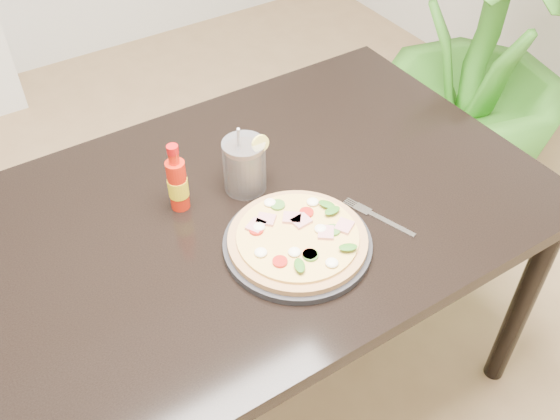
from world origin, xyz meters
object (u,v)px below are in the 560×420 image
cola_cup (245,167)px  houseplant (482,53)px  dining_table (254,230)px  hot_sauce_bottle (178,183)px  fork (377,217)px  plate (297,244)px  pizza (298,238)px

cola_cup → houseplant: 1.20m
dining_table → houseplant: size_ratio=1.12×
houseplant → dining_table: bearing=-162.9°
hot_sauce_bottle → fork: 0.46m
houseplant → hot_sauce_bottle: bearing=-168.3°
cola_cup → houseplant: bearing=14.4°
cola_cup → fork: 0.33m
dining_table → fork: bearing=-41.0°
plate → houseplant: size_ratio=0.26×
cola_cup → houseplant: size_ratio=0.15×
hot_sauce_bottle → houseplant: 1.35m
dining_table → pizza: 0.20m
plate → hot_sauce_bottle: bearing=121.6°
cola_cup → hot_sauce_bottle: bearing=171.8°
pizza → cola_cup: bearing=89.0°
fork → hot_sauce_bottle: bearing=123.8°
cola_cup → fork: bearing=-52.0°
fork → houseplant: houseplant is taller
dining_table → cola_cup: bearing=73.6°
plate → pizza: size_ratio=1.07×
plate → houseplant: bearing=24.6°
dining_table → plate: bearing=-85.1°
plate → dining_table: bearing=94.9°
plate → hot_sauce_bottle: (-0.16, 0.26, 0.06)m
dining_table → pizza: (0.02, -0.17, 0.11)m
cola_cup → plate: bearing=-91.2°
plate → pizza: pizza is taller
cola_cup → pizza: bearing=-91.0°
fork → dining_table: bearing=120.4°
plate → hot_sauce_bottle: hot_sauce_bottle is taller
hot_sauce_bottle → cola_cup: (0.16, -0.02, -0.01)m
pizza → dining_table: bearing=95.1°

